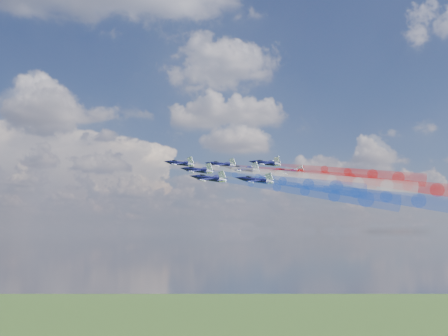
{
  "coord_description": "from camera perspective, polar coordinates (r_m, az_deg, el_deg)",
  "views": [
    {
      "loc": [
        0.39,
        -179.06,
        125.15
      ],
      "look_at": [
        24.04,
        -13.28,
        146.84
      ],
      "focal_mm": 39.54,
      "sensor_mm": 36.0,
      "label": 1
    }
  ],
  "objects": [
    {
      "name": "jet_outer_left",
      "position": [
        149.23,
        -1.75,
        -1.2
      ],
      "size": [
        17.47,
        17.31,
        8.29
      ],
      "primitive_type": null,
      "rotation": [
        0.17,
        -0.24,
        0.88
      ],
      "color": "black"
    },
    {
      "name": "trail_rear_left",
      "position": [
        140.45,
        14.94,
        -2.78
      ],
      "size": [
        41.76,
        34.43,
        13.58
      ],
      "primitive_type": null,
      "rotation": [
        0.17,
        -0.24,
        0.88
      ],
      "color": "blue"
    },
    {
      "name": "jet_rear_left",
      "position": [
        151.3,
        3.67,
        -1.4
      ],
      "size": [
        17.47,
        17.31,
        8.29
      ],
      "primitive_type": null,
      "rotation": [
        0.17,
        -0.24,
        0.88
      ],
      "color": "black"
    },
    {
      "name": "trail_inner_left",
      "position": [
        149.56,
        6.78,
        -1.47
      ],
      "size": [
        41.76,
        34.43,
        13.58
      ],
      "primitive_type": null,
      "rotation": [
        0.17,
        -0.24,
        0.88
      ],
      "color": "blue"
    },
    {
      "name": "trail_rear_right",
      "position": [
        159.99,
        17.57,
        -1.62
      ],
      "size": [
        41.76,
        34.43,
        13.58
      ],
      "primitive_type": null,
      "rotation": [
        0.17,
        -0.24,
        0.88
      ],
      "color": "red"
    },
    {
      "name": "trail_center_third",
      "position": [
        154.56,
        12.33,
        -1.3
      ],
      "size": [
        41.76,
        34.43,
        13.58
      ],
      "primitive_type": null,
      "rotation": [
        0.17,
        -0.24,
        0.88
      ],
      "color": "white"
    },
    {
      "name": "jet_inner_right",
      "position": [
        179.64,
        -0.28,
        0.4
      ],
      "size": [
        17.47,
        17.31,
        8.29
      ],
      "primitive_type": null,
      "rotation": [
        0.17,
        -0.24,
        0.88
      ],
      "color": "black"
    },
    {
      "name": "jet_outer_right",
      "position": [
        182.87,
        4.85,
        0.57
      ],
      "size": [
        17.47,
        17.31,
        8.29
      ],
      "primitive_type": null,
      "rotation": [
        0.17,
        -0.24,
        0.88
      ],
      "color": "black"
    },
    {
      "name": "trail_outer_right",
      "position": [
        172.0,
        14.12,
        -0.43
      ],
      "size": [
        41.76,
        34.43,
        13.58
      ],
      "primitive_type": null,
      "rotation": [
        0.17,
        -0.24,
        0.88
      ],
      "color": "red"
    },
    {
      "name": "jet_rear_right",
      "position": [
        169.29,
        7.4,
        -0.47
      ],
      "size": [
        17.47,
        17.31,
        8.29
      ],
      "primitive_type": null,
      "rotation": [
        0.17,
        -0.24,
        0.88
      ],
      "color": "black"
    },
    {
      "name": "trail_outer_left",
      "position": [
        135.65,
        9.32,
        -2.64
      ],
      "size": [
        41.76,
        34.43,
        13.58
      ],
      "primitive_type": null,
      "rotation": [
        0.17,
        -0.24,
        0.88
      ],
      "color": "blue"
    },
    {
      "name": "trail_lead",
      "position": [
        162.25,
        3.74,
        -0.5
      ],
      "size": [
        41.76,
        34.43,
        13.58
      ],
      "primitive_type": null,
      "rotation": [
        0.17,
        -0.24,
        0.88
      ],
      "color": "white"
    },
    {
      "name": "jet_center_third",
      "position": [
        166.48,
        2.24,
        -0.13
      ],
      "size": [
        17.47,
        17.31,
        8.29
      ],
      "primitive_type": null,
      "rotation": [
        0.17,
        -0.24,
        0.88
      ],
      "color": "black"
    },
    {
      "name": "trail_inner_right",
      "position": [
        166.22,
        8.87,
        -0.64
      ],
      "size": [
        41.76,
        34.43,
        13.58
      ],
      "primitive_type": null,
      "rotation": [
        0.17,
        -0.24,
        0.88
      ],
      "color": "red"
    },
    {
      "name": "jet_inner_left",
      "position": [
        164.11,
        -3.09,
        -0.25
      ],
      "size": [
        17.47,
        17.31,
        8.29
      ],
      "primitive_type": null,
      "rotation": [
        0.17,
        -0.24,
        0.88
      ],
      "color": "black"
    },
    {
      "name": "jet_lead",
      "position": [
        178.03,
        -5.12,
        0.55
      ],
      "size": [
        17.47,
        17.31,
        8.29
      ],
      "primitive_type": null,
      "rotation": [
        0.17,
        -0.24,
        0.88
      ],
      "color": "black"
    }
  ]
}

